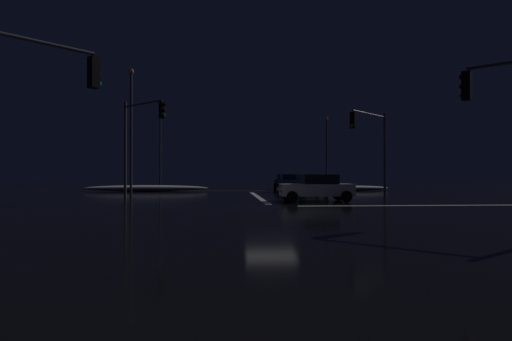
% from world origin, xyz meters
% --- Properties ---
extents(ground, '(120.00, 120.00, 0.10)m').
position_xyz_m(ground, '(0.00, 0.00, -0.05)').
color(ground, black).
extents(stop_line_north, '(0.35, 15.02, 0.01)m').
position_xyz_m(stop_line_north, '(0.00, 8.74, 0.00)').
color(stop_line_north, white).
rests_on(stop_line_north, ground).
extents(centre_line_ns, '(22.00, 0.15, 0.01)m').
position_xyz_m(centre_line_ns, '(0.00, 20.34, 0.00)').
color(centre_line_ns, yellow).
rests_on(centre_line_ns, ground).
extents(crosswalk_bar_east, '(15.02, 0.40, 0.01)m').
position_xyz_m(crosswalk_bar_east, '(8.84, 0.00, 0.00)').
color(crosswalk_bar_east, white).
rests_on(crosswalk_bar_east, ground).
extents(snow_bank_left_curb, '(11.32, 1.50, 0.56)m').
position_xyz_m(snow_bank_left_curb, '(-9.54, 19.50, 0.28)').
color(snow_bank_left_curb, white).
rests_on(snow_bank_left_curb, ground).
extents(snow_bank_right_curb, '(7.58, 1.50, 0.48)m').
position_xyz_m(snow_bank_right_curb, '(9.54, 19.60, 0.24)').
color(snow_bank_right_curb, white).
rests_on(snow_bank_right_curb, ground).
extents(sedan_green, '(2.02, 4.33, 1.57)m').
position_xyz_m(sedan_green, '(4.03, 11.01, 0.80)').
color(sedan_green, '#14512D').
rests_on(sedan_green, ground).
extents(sedan_blue, '(2.02, 4.33, 1.57)m').
position_xyz_m(sedan_blue, '(3.52, 17.04, 0.80)').
color(sedan_blue, navy).
rests_on(sedan_blue, ground).
extents(sedan_black, '(2.02, 4.33, 1.57)m').
position_xyz_m(sedan_black, '(3.84, 22.81, 0.80)').
color(sedan_black, black).
rests_on(sedan_black, ground).
extents(sedan_white_crossing, '(4.33, 2.02, 1.57)m').
position_xyz_m(sedan_white_crossing, '(3.08, 3.75, 0.80)').
color(sedan_white_crossing, silver).
rests_on(sedan_white_crossing, ground).
extents(traffic_signal_nw, '(3.25, 3.25, 6.53)m').
position_xyz_m(traffic_signal_nw, '(-7.91, 7.91, 4.50)').
color(traffic_signal_nw, '#4C4C51').
rests_on(traffic_signal_nw, ground).
extents(traffic_signal_sw, '(2.79, 2.79, 5.93)m').
position_xyz_m(traffic_signal_sw, '(-8.06, -8.06, 4.07)').
color(traffic_signal_sw, '#4C4C51').
rests_on(traffic_signal_sw, ground).
extents(traffic_signal_ne, '(3.58, 3.58, 5.96)m').
position_xyz_m(traffic_signal_ne, '(7.71, 7.71, 4.15)').
color(traffic_signal_ne, '#4C4C51').
rests_on(traffic_signal_ne, ground).
extents(streetlamp_right_far, '(0.44, 0.44, 8.40)m').
position_xyz_m(streetlamp_right_far, '(9.84, 30.34, 4.88)').
color(streetlamp_right_far, '#424247').
rests_on(streetlamp_right_far, ground).
extents(streetlamp_left_far, '(0.44, 0.44, 8.95)m').
position_xyz_m(streetlamp_left_far, '(-9.84, 30.34, 5.16)').
color(streetlamp_left_far, '#424247').
rests_on(streetlamp_left_far, ground).
extents(streetlamp_left_near, '(0.44, 0.44, 10.07)m').
position_xyz_m(streetlamp_left_near, '(-9.84, 14.34, 5.74)').
color(streetlamp_left_near, '#424247').
rests_on(streetlamp_left_near, ground).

